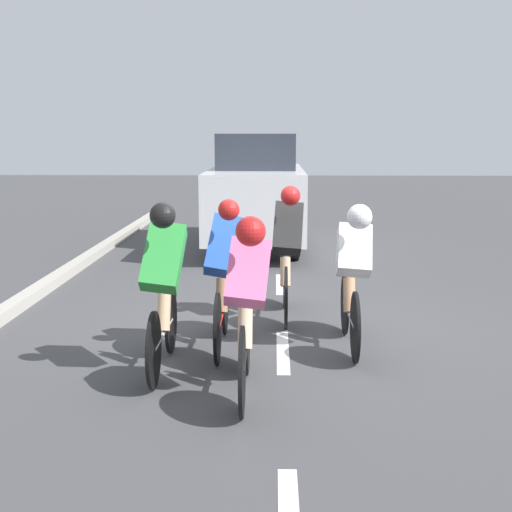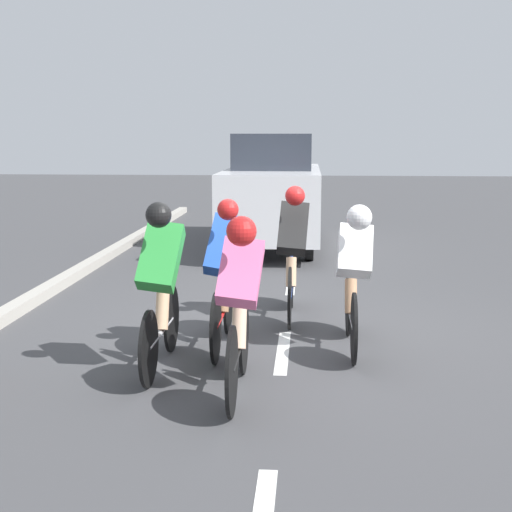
# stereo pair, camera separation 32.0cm
# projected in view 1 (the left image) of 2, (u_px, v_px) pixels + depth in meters

# --- Properties ---
(ground_plane) EXTENTS (60.00, 60.00, 0.00)m
(ground_plane) POSITION_uv_depth(u_px,v_px,m) (282.00, 329.00, 7.78)
(ground_plane) COLOR #424244
(lane_stripe_mid) EXTENTS (0.12, 1.40, 0.01)m
(lane_stripe_mid) POSITION_uv_depth(u_px,v_px,m) (283.00, 351.00, 6.98)
(lane_stripe_mid) COLOR white
(lane_stripe_mid) RESTS_ON ground
(lane_stripe_far) EXTENTS (0.12, 1.40, 0.01)m
(lane_stripe_far) POSITION_uv_depth(u_px,v_px,m) (280.00, 284.00, 10.13)
(lane_stripe_far) COLOR white
(lane_stripe_far) RESTS_ON ground
(cyclist_blue) EXTENTS (0.42, 1.69, 1.51)m
(cyclist_blue) POSITION_uv_depth(u_px,v_px,m) (224.00, 272.00, 6.92)
(cyclist_blue) COLOR black
(cyclist_blue) RESTS_ON ground
(cyclist_green) EXTENTS (0.39, 1.66, 1.54)m
(cyclist_green) POSITION_uv_depth(u_px,v_px,m) (163.00, 283.00, 6.26)
(cyclist_green) COLOR black
(cyclist_green) RESTS_ON ground
(cyclist_black) EXTENTS (0.36, 1.66, 1.55)m
(cyclist_black) POSITION_uv_depth(u_px,v_px,m) (287.00, 249.00, 8.11)
(cyclist_black) COLOR black
(cyclist_black) RESTS_ON ground
(cyclist_white) EXTENTS (0.36, 1.65, 1.47)m
(cyclist_white) POSITION_uv_depth(u_px,v_px,m) (353.00, 272.00, 6.92)
(cyclist_white) COLOR black
(cyclist_white) RESTS_ON ground
(cyclist_pink) EXTENTS (0.38, 1.69, 1.50)m
(cyclist_pink) POSITION_uv_depth(u_px,v_px,m) (247.00, 301.00, 5.66)
(cyclist_pink) COLOR black
(cyclist_pink) RESTS_ON ground
(support_car) EXTENTS (1.70, 4.53, 2.12)m
(support_car) POSITION_uv_depth(u_px,v_px,m) (257.00, 191.00, 13.36)
(support_car) COLOR black
(support_car) RESTS_ON ground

